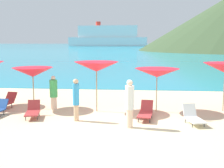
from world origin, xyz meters
The scene contains 13 objects.
ground_plane centered at (0.00, 10.00, -0.15)m, with size 50.00×100.00×0.30m, color beige.
ocean_water centered at (0.00, 228.35, 0.01)m, with size 650.00×440.00×0.02m, color teal.
umbrella_1 centered at (-4.71, 2.25, 1.85)m, with size 2.21×2.21×2.09m.
umbrella_2 centered at (-1.45, 1.98, 2.17)m, with size 2.33×2.33×2.41m.
umbrella_3 centered at (1.43, 2.16, 1.89)m, with size 2.19×2.19×2.10m.
lounge_chair_1 centered at (2.83, 0.18, 0.30)m, with size 0.83×1.37×0.74m.
lounge_chair_3 centered at (-4.13, 0.54, 0.30)m, with size 0.85×1.39×0.70m.
lounge_chair_4 centered at (0.89, 0.81, 0.31)m, with size 0.75×1.74×0.69m.
lounge_chair_5 centered at (-6.20, 2.15, 0.31)m, with size 0.83×1.68×0.73m.
beachgoer_1 centered at (-2.07, 0.17, 0.99)m, with size 0.28×0.28×1.81m.
beachgoer_2 centered at (-3.60, 2.01, 0.89)m, with size 0.38×0.38×1.71m.
beachgoer_3 centered at (0.23, -0.60, 1.01)m, with size 0.34×0.34×1.90m.
cruise_ship centered at (-23.15, 206.28, 6.68)m, with size 58.48×13.17×18.02m.
Camera 1 is at (0.59, -11.73, 3.36)m, focal length 46.63 mm.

